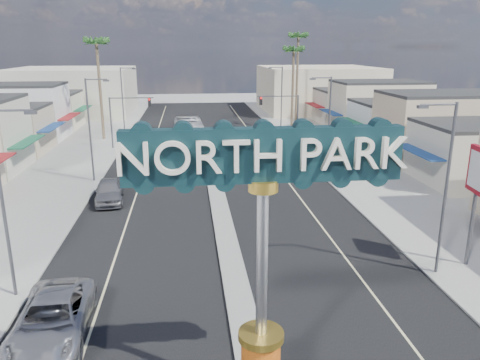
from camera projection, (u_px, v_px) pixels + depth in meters
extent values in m
plane|color=gray|center=(213.00, 178.00, 42.65)|extent=(160.00, 160.00, 0.00)
cube|color=black|center=(213.00, 178.00, 42.65)|extent=(20.00, 120.00, 0.01)
cube|color=gray|center=(229.00, 250.00, 27.34)|extent=(1.30, 30.00, 0.16)
cube|color=gray|center=(55.00, 182.00, 41.14)|extent=(8.00, 120.00, 0.12)
cube|color=gray|center=(361.00, 173.00, 44.13)|extent=(8.00, 120.00, 0.12)
cube|color=#B7B29E|center=(404.00, 120.00, 56.82)|extent=(12.00, 42.00, 6.00)
cube|color=#B7B29E|center=(74.00, 91.00, 82.20)|extent=(20.00, 20.00, 8.00)
cube|color=beige|center=(317.00, 89.00, 86.91)|extent=(20.00, 20.00, 8.00)
cylinder|color=gold|center=(261.00, 335.00, 15.21)|extent=(1.50, 1.50, 0.25)
cylinder|color=#B7B7BC|center=(262.00, 265.00, 14.52)|extent=(0.36, 0.36, 4.80)
cylinder|color=gold|center=(263.00, 185.00, 13.81)|extent=(0.90, 0.90, 0.35)
cube|color=black|center=(264.00, 155.00, 13.56)|extent=(8.20, 0.50, 1.60)
cylinder|color=#47474C|center=(111.00, 123.00, 54.03)|extent=(0.18, 0.18, 6.00)
cylinder|color=#47474C|center=(132.00, 98.00, 53.50)|extent=(5.00, 0.12, 0.12)
cube|color=black|center=(149.00, 102.00, 53.85)|extent=(0.32, 0.32, 1.00)
sphere|color=red|center=(149.00, 99.00, 53.59)|extent=(0.22, 0.22, 0.22)
cylinder|color=#47474C|center=(297.00, 120.00, 56.38)|extent=(0.18, 0.18, 6.00)
cylinder|color=#47474C|center=(278.00, 96.00, 55.32)|extent=(5.00, 0.12, 0.12)
cube|color=black|center=(261.00, 101.00, 55.24)|extent=(0.32, 0.32, 1.00)
sphere|color=red|center=(261.00, 98.00, 54.98)|extent=(0.22, 0.22, 0.22)
cylinder|color=#47474C|center=(3.00, 208.00, 21.17)|extent=(0.16, 0.16, 9.00)
cylinder|color=#47474C|center=(11.00, 110.00, 20.06)|extent=(1.80, 0.10, 0.10)
cube|color=#47474C|center=(31.00, 112.00, 20.17)|extent=(0.50, 0.22, 0.15)
cylinder|color=#47474C|center=(90.00, 132.00, 40.28)|extent=(0.16, 0.16, 9.00)
cylinder|color=#47474C|center=(96.00, 79.00, 39.17)|extent=(1.80, 0.10, 0.10)
cube|color=#47474C|center=(106.00, 81.00, 39.28)|extent=(0.50, 0.22, 0.15)
cylinder|color=#47474C|center=(123.00, 102.00, 61.31)|extent=(0.16, 0.16, 9.00)
cylinder|color=#47474C|center=(127.00, 68.00, 60.20)|extent=(1.80, 0.10, 0.10)
cube|color=#47474C|center=(134.00, 69.00, 60.31)|extent=(0.50, 0.22, 0.15)
cylinder|color=#47474C|center=(446.00, 192.00, 23.44)|extent=(0.16, 0.16, 9.00)
cylinder|color=#47474C|center=(439.00, 104.00, 22.13)|extent=(1.80, 0.10, 0.10)
cube|color=#47474C|center=(423.00, 107.00, 22.08)|extent=(0.50, 0.22, 0.15)
cylinder|color=#47474C|center=(329.00, 127.00, 42.55)|extent=(0.16, 0.16, 9.00)
cylinder|color=#47474C|center=(322.00, 78.00, 41.25)|extent=(1.80, 0.10, 0.10)
cube|color=#47474C|center=(313.00, 79.00, 41.19)|extent=(0.50, 0.22, 0.15)
cylinder|color=#47474C|center=(282.00, 101.00, 63.57)|extent=(0.16, 0.16, 9.00)
cylinder|color=#47474C|center=(276.00, 67.00, 62.27)|extent=(1.80, 0.10, 0.10)
cube|color=#47474C|center=(270.00, 68.00, 62.21)|extent=(0.50, 0.22, 0.15)
cylinder|color=brown|center=(100.00, 93.00, 58.73)|extent=(0.36, 0.36, 12.00)
cylinder|color=brown|center=(293.00, 90.00, 67.38)|extent=(0.36, 0.36, 11.00)
cylinder|color=brown|center=(297.00, 80.00, 73.05)|extent=(0.36, 0.36, 13.00)
imported|color=#A4A4A9|center=(53.00, 318.00, 19.10)|extent=(3.06, 6.21, 1.70)
imported|color=slate|center=(109.00, 191.00, 35.93)|extent=(2.61, 5.28, 1.73)
imported|color=silver|center=(298.00, 162.00, 45.16)|extent=(1.98, 5.02, 1.63)
imported|color=silver|center=(190.00, 139.00, 50.82)|extent=(3.59, 13.38, 3.70)
cylinder|color=#47474C|center=(471.00, 229.00, 24.97)|extent=(0.20, 0.20, 4.05)
cube|color=maroon|center=(479.00, 171.00, 24.08)|extent=(0.50, 2.04, 2.43)
cube|color=white|center=(477.00, 171.00, 24.08)|extent=(0.22, 1.61, 1.92)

